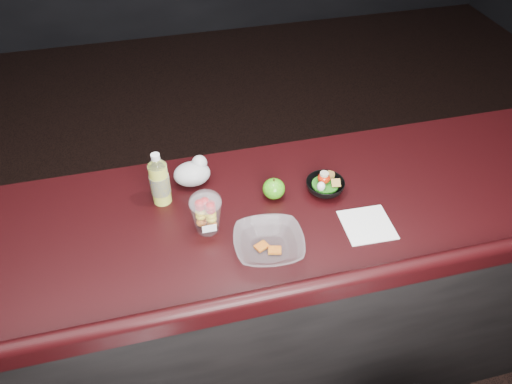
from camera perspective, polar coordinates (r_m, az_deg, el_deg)
room_shell at (r=0.96m, az=-1.08°, el=19.58°), size 8.00×8.00×8.00m
counter at (r=2.06m, az=-2.57°, el=-12.92°), size 4.06×0.71×1.02m
lemonade_bottle at (r=1.70m, az=-10.95°, el=1.12°), size 0.07×0.07×0.20m
fruit_cup at (r=1.59m, az=-5.72°, el=-2.29°), size 0.10×0.10×0.15m
green_apple at (r=1.72m, az=2.05°, el=0.38°), size 0.08×0.08×0.08m
plastic_bag at (r=1.79m, az=-7.22°, el=2.23°), size 0.13×0.11×0.10m
snack_bowl at (r=1.76m, az=7.87°, el=0.74°), size 0.15×0.15×0.07m
takeout_bowl at (r=1.55m, az=1.47°, el=-6.00°), size 0.24×0.24×0.05m
paper_napkin at (r=1.68m, az=12.59°, el=-3.68°), size 0.17×0.17×0.00m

